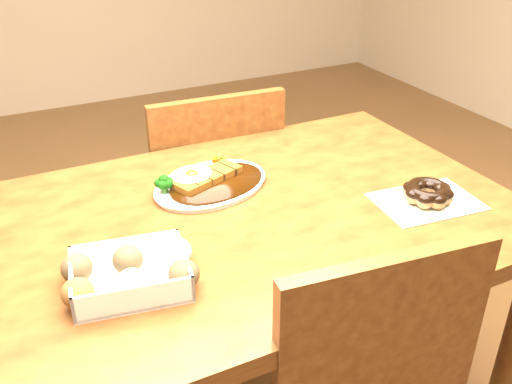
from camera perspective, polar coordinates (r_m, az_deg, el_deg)
name	(u,v)px	position (r m, az deg, el deg)	size (l,w,h in m)	color
table	(248,249)	(1.31, -0.82, -5.76)	(1.20, 0.80, 0.75)	#502210
chair_far	(208,201)	(1.86, -4.78, -0.85)	(0.45, 0.45, 0.87)	#502210
katsu_curry_plate	(208,182)	(1.36, -4.78, 1.02)	(0.33, 0.28, 0.06)	white
donut_box	(130,273)	(1.05, -12.48, -7.89)	(0.25, 0.19, 0.06)	white
pon_de_ring	(428,193)	(1.34, 16.80, -0.13)	(0.24, 0.18, 0.04)	silver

